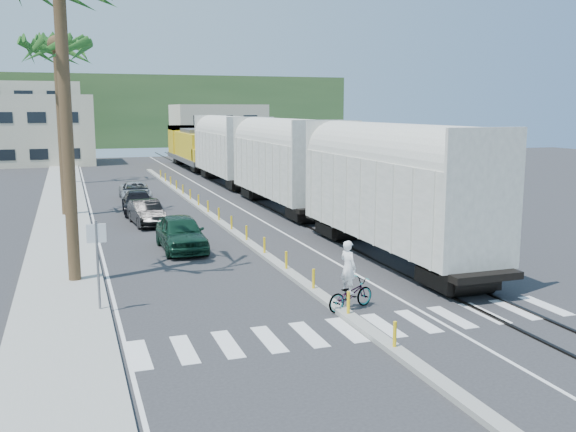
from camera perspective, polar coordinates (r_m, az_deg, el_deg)
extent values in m
plane|color=#28282B|center=(21.20, 4.25, -8.21)|extent=(140.00, 140.00, 0.00)
cube|color=gray|center=(44.01, -19.38, 0.65)|extent=(3.00, 90.00, 0.15)
cube|color=black|center=(48.56, -4.13, 1.90)|extent=(0.12, 100.00, 0.06)
cube|color=black|center=(48.95, -2.50, 1.98)|extent=(0.12, 100.00, 0.06)
cube|color=gray|center=(39.88, -7.12, 0.25)|extent=(0.45, 60.00, 0.15)
cylinder|color=yellow|center=(17.63, 9.47, -10.32)|extent=(0.10, 0.10, 0.70)
cylinder|color=yellow|center=(20.18, 5.39, -7.66)|extent=(0.10, 0.10, 0.70)
cylinder|color=yellow|center=(22.84, 2.28, -5.58)|extent=(0.10, 0.10, 0.70)
cylinder|color=yellow|center=(25.57, -0.16, -3.93)|extent=(0.10, 0.10, 0.70)
cylinder|color=yellow|center=(28.35, -2.11, -2.59)|extent=(0.10, 0.10, 0.70)
cylinder|color=yellow|center=(31.18, -3.71, -1.49)|extent=(0.10, 0.10, 0.70)
cylinder|color=yellow|center=(34.04, -5.04, -0.58)|extent=(0.10, 0.10, 0.70)
cylinder|color=yellow|center=(36.92, -6.17, 0.19)|extent=(0.10, 0.10, 0.70)
cylinder|color=yellow|center=(39.81, -7.13, 0.86)|extent=(0.10, 0.10, 0.70)
cylinder|color=yellow|center=(42.72, -7.96, 1.43)|extent=(0.10, 0.10, 0.70)
cylinder|color=yellow|center=(45.65, -8.69, 1.92)|extent=(0.10, 0.10, 0.70)
cylinder|color=yellow|center=(48.58, -9.33, 2.36)|extent=(0.10, 0.10, 0.70)
cylinder|color=yellow|center=(51.52, -9.89, 2.75)|extent=(0.10, 0.10, 0.70)
cylinder|color=yellow|center=(54.46, -10.40, 3.10)|extent=(0.10, 0.10, 0.70)
cylinder|color=yellow|center=(57.42, -10.85, 3.40)|extent=(0.10, 0.10, 0.70)
cylinder|color=yellow|center=(60.37, -11.26, 3.68)|extent=(0.10, 0.10, 0.70)
cube|color=silver|center=(19.47, 6.59, -9.86)|extent=(14.00, 2.20, 0.01)
cube|color=silver|center=(44.03, -17.17, 0.68)|extent=(0.12, 90.00, 0.01)
cube|color=silver|center=(45.25, -5.33, 1.29)|extent=(0.12, 90.00, 0.01)
cube|color=#AFAEA1|center=(27.73, 9.22, 1.63)|extent=(3.00, 12.88, 3.40)
cylinder|color=#AFAEA1|center=(27.56, 9.32, 5.14)|extent=(2.90, 12.58, 2.90)
cube|color=black|center=(28.12, 9.11, -2.81)|extent=(2.60, 12.88, 1.00)
cube|color=#AFAEA1|center=(41.48, -0.59, 4.34)|extent=(3.00, 12.88, 3.40)
cylinder|color=#AFAEA1|center=(41.36, -0.60, 6.68)|extent=(2.90, 12.58, 2.90)
cube|color=black|center=(41.73, -0.59, 1.33)|extent=(2.60, 12.88, 1.00)
cube|color=#AFAEA1|center=(55.87, -5.47, 5.63)|extent=(3.00, 12.88, 3.40)
cylinder|color=#AFAEA1|center=(55.78, -5.50, 7.37)|extent=(2.90, 12.58, 2.90)
cube|color=black|center=(56.06, -5.43, 3.39)|extent=(2.60, 12.88, 1.00)
cube|color=#4C4C4F|center=(71.60, -8.46, 5.09)|extent=(3.00, 17.00, 0.50)
cube|color=gold|center=(70.52, -8.34, 6.29)|extent=(2.70, 12.24, 2.60)
cube|color=gold|center=(77.17, -9.29, 6.76)|extent=(3.00, 3.74, 3.20)
cube|color=black|center=(71.65, -8.45, 4.62)|extent=(2.60, 13.60, 0.90)
cylinder|color=brown|center=(24.56, -19.05, 6.80)|extent=(0.44, 0.44, 11.00)
cylinder|color=brown|center=(40.57, -19.50, 6.94)|extent=(0.44, 0.44, 10.00)
sphere|color=#1F551A|center=(40.71, -19.91, 14.19)|extent=(3.20, 3.20, 3.20)
cylinder|color=brown|center=(58.54, -19.16, 8.56)|extent=(0.44, 0.44, 12.00)
sphere|color=#1F551A|center=(58.82, -19.50, 14.56)|extent=(3.20, 3.20, 3.20)
cylinder|color=slate|center=(21.14, -16.54, -4.41)|extent=(0.08, 0.08, 3.00)
cube|color=silver|center=(20.91, -16.68, -1.48)|extent=(0.60, 0.04, 0.60)
cube|color=#BEB697|center=(80.63, -21.24, 7.14)|extent=(12.00, 10.00, 8.00)
cube|color=#BEB697|center=(96.68, -22.13, 7.97)|extent=(14.00, 12.00, 10.00)
cube|color=#BEB697|center=(90.82, -6.27, 7.60)|extent=(12.00, 10.00, 7.00)
cube|color=#385628|center=(118.81, -15.28, 8.97)|extent=(80.00, 20.00, 12.00)
imported|color=#103222|center=(29.89, -9.49, -1.47)|extent=(1.99, 4.81, 1.63)
imported|color=black|center=(36.76, -12.48, 0.29)|extent=(2.16, 4.45, 1.38)
imported|color=black|center=(41.00, -13.18, 1.18)|extent=(2.29, 4.83, 1.36)
imported|color=#AEB0B3|center=(47.26, -13.44, 2.19)|extent=(2.21, 4.57, 1.25)
imported|color=#9EA0A5|center=(21.05, 5.57, -6.94)|extent=(1.89, 2.33, 1.00)
imported|color=white|center=(20.76, 5.36, -4.54)|extent=(0.90, 0.82, 1.74)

